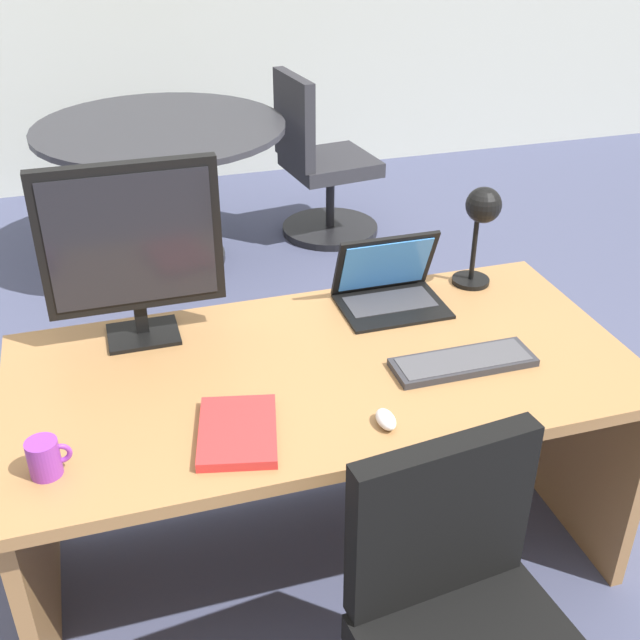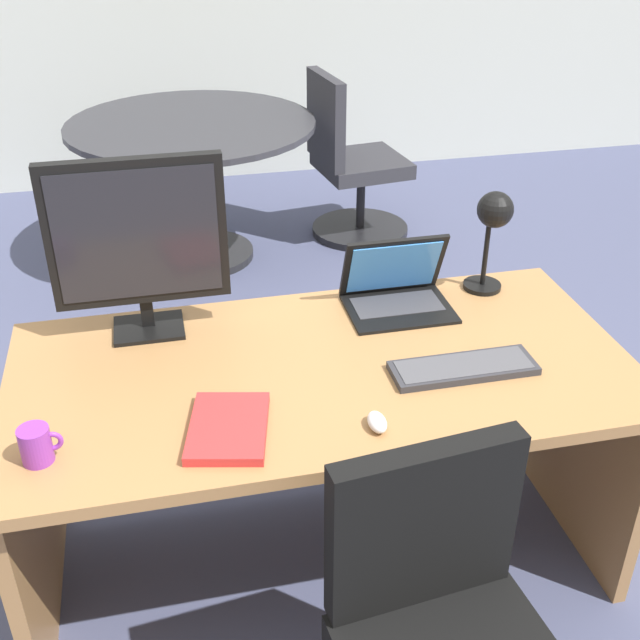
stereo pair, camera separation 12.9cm
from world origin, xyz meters
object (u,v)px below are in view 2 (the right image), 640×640
(mouse, at_px, (377,422))
(coffee_mug, at_px, (37,445))
(monitor, at_px, (138,238))
(keyboard, at_px, (463,368))
(laptop, at_px, (396,284))
(meeting_chair_near, at_px, (351,173))
(desk_lamp, at_px, (493,222))
(book, at_px, (228,428))
(meeting_table, at_px, (194,157))
(desk, at_px, (319,417))

(mouse, height_order, coffee_mug, coffee_mug)
(monitor, relative_size, mouse, 6.55)
(monitor, bearing_deg, mouse, -48.46)
(monitor, height_order, keyboard, monitor)
(laptop, xyz_separation_m, meeting_chair_near, (0.42, 2.10, -0.42))
(mouse, bearing_deg, laptop, 68.72)
(monitor, bearing_deg, desk_lamp, 0.36)
(keyboard, relative_size, book, 1.35)
(monitor, relative_size, coffee_mug, 5.31)
(mouse, xyz_separation_m, coffee_mug, (-0.78, 0.05, 0.03))
(meeting_table, bearing_deg, desk, -85.62)
(desk, xyz_separation_m, meeting_chair_near, (0.71, 2.34, -0.14))
(desk, bearing_deg, coffee_mug, -158.28)
(desk, xyz_separation_m, meeting_table, (-0.17, 2.22, 0.06))
(keyboard, xyz_separation_m, mouse, (-0.29, -0.18, 0.01))
(meeting_chair_near, bearing_deg, desk_lamp, -93.15)
(keyboard, distance_m, meeting_table, 2.44)
(monitor, bearing_deg, laptop, -0.48)
(meeting_chair_near, bearing_deg, book, -110.79)
(desk_lamp, relative_size, meeting_chair_near, 0.36)
(desk_lamp, bearing_deg, meeting_table, 111.20)
(coffee_mug, height_order, meeting_chair_near, meeting_chair_near)
(keyboard, xyz_separation_m, coffee_mug, (-1.07, -0.13, 0.03))
(desk_lamp, bearing_deg, desk, -157.07)
(laptop, height_order, keyboard, laptop)
(book, relative_size, coffee_mug, 2.98)
(meeting_table, bearing_deg, coffee_mug, -102.30)
(desk_lamp, relative_size, book, 1.15)
(monitor, distance_m, coffee_mug, 0.64)
(keyboard, xyz_separation_m, meeting_table, (-0.53, 2.38, -0.16))
(desk, distance_m, keyboard, 0.45)
(desk, xyz_separation_m, coffee_mug, (-0.72, -0.29, 0.25))
(desk, xyz_separation_m, mouse, (0.07, -0.34, 0.23))
(monitor, relative_size, meeting_chair_near, 0.56)
(keyboard, relative_size, desk_lamp, 1.17)
(mouse, bearing_deg, book, 169.69)
(desk_lamp, height_order, meeting_table, desk_lamp)
(laptop, bearing_deg, keyboard, -80.28)
(mouse, relative_size, desk_lamp, 0.24)
(desk_lamp, height_order, meeting_chair_near, desk_lamp)
(meeting_table, bearing_deg, mouse, -84.73)
(laptop, height_order, meeting_table, laptop)
(meeting_table, distance_m, meeting_chair_near, 0.91)
(monitor, height_order, mouse, monitor)
(meeting_chair_near, bearing_deg, keyboard, -97.98)
(desk, bearing_deg, monitor, 151.60)
(monitor, height_order, laptop, monitor)
(book, bearing_deg, laptop, 41.82)
(laptop, distance_m, coffee_mug, 1.14)
(desk, relative_size, book, 5.79)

